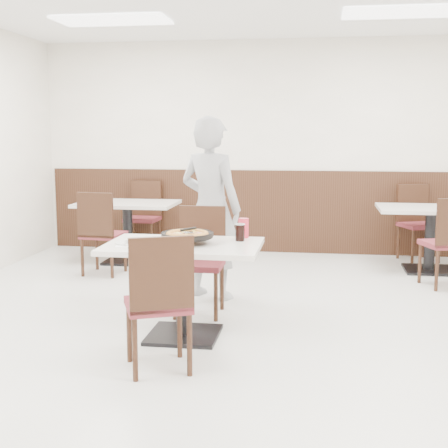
# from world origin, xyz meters

# --- Properties ---
(floor) EXTENTS (7.00, 7.00, 0.00)m
(floor) POSITION_xyz_m (0.00, 0.00, 0.00)
(floor) COLOR beige
(floor) RESTS_ON ground
(wall_back) EXTENTS (6.00, 0.04, 2.80)m
(wall_back) POSITION_xyz_m (0.00, 3.50, 1.40)
(wall_back) COLOR beige
(wall_back) RESTS_ON floor
(wall_front) EXTENTS (6.00, 0.04, 2.80)m
(wall_front) POSITION_xyz_m (0.00, -3.50, 1.40)
(wall_front) COLOR beige
(wall_front) RESTS_ON floor
(wainscot_back) EXTENTS (5.90, 0.03, 1.10)m
(wainscot_back) POSITION_xyz_m (0.00, 3.48, 0.55)
(wainscot_back) COLOR black
(wainscot_back) RESTS_ON floor
(fluo_panel_c) EXTENTS (1.20, 0.60, 0.02)m
(fluo_panel_c) POSITION_xyz_m (-1.50, 1.80, 2.78)
(fluo_panel_c) COLOR white
(fluo_panel_c) RESTS_ON ceiling
(fluo_panel_d) EXTENTS (1.20, 0.60, 0.02)m
(fluo_panel_d) POSITION_xyz_m (1.50, 1.80, 2.78)
(fluo_panel_d) COLOR white
(fluo_panel_d) RESTS_ON ceiling
(main_table) EXTENTS (1.25, 0.88, 0.75)m
(main_table) POSITION_xyz_m (-0.33, -0.14, 0.38)
(main_table) COLOR silver
(main_table) RESTS_ON floor
(chair_near) EXTENTS (0.55, 0.55, 0.95)m
(chair_near) POSITION_xyz_m (-0.36, -0.83, 0.47)
(chair_near) COLOR black
(chair_near) RESTS_ON floor
(chair_far) EXTENTS (0.42, 0.42, 0.95)m
(chair_far) POSITION_xyz_m (-0.33, 0.48, 0.47)
(chair_far) COLOR black
(chair_far) RESTS_ON floor
(trivet) EXTENTS (0.13, 0.13, 0.04)m
(trivet) POSITION_xyz_m (-0.34, -0.12, 0.77)
(trivet) COLOR black
(trivet) RESTS_ON main_table
(pizza_pan) EXTENTS (0.35, 0.35, 0.01)m
(pizza_pan) POSITION_xyz_m (-0.30, -0.13, 0.79)
(pizza_pan) COLOR black
(pizza_pan) RESTS_ON trivet
(pizza) EXTENTS (0.32, 0.32, 0.02)m
(pizza) POSITION_xyz_m (-0.30, -0.15, 0.81)
(pizza) COLOR gold
(pizza) RESTS_ON pizza_pan
(pizza_server) EXTENTS (0.09, 0.10, 0.00)m
(pizza_server) POSITION_xyz_m (-0.28, -0.16, 0.84)
(pizza_server) COLOR silver
(pizza_server) RESTS_ON pizza
(napkin) EXTENTS (0.17, 0.17, 0.00)m
(napkin) POSITION_xyz_m (-0.75, -0.31, 0.75)
(napkin) COLOR white
(napkin) RESTS_ON main_table
(side_plate) EXTENTS (0.21, 0.21, 0.01)m
(side_plate) POSITION_xyz_m (-0.75, -0.23, 0.76)
(side_plate) COLOR silver
(side_plate) RESTS_ON napkin
(fork) EXTENTS (0.04, 0.16, 0.00)m
(fork) POSITION_xyz_m (-0.74, -0.27, 0.77)
(fork) COLOR silver
(fork) RESTS_ON side_plate
(cola_glass) EXTENTS (0.08, 0.08, 0.13)m
(cola_glass) POSITION_xyz_m (0.09, 0.05, 0.81)
(cola_glass) COLOR black
(cola_glass) RESTS_ON main_table
(red_cup) EXTENTS (0.09, 0.09, 0.16)m
(red_cup) POSITION_xyz_m (0.10, 0.21, 0.83)
(red_cup) COLOR red
(red_cup) RESTS_ON main_table
(diner_person) EXTENTS (0.75, 0.63, 1.76)m
(diner_person) POSITION_xyz_m (-0.33, 1.08, 0.88)
(diner_person) COLOR #A3A4A8
(diner_person) RESTS_ON floor
(bg_table_left) EXTENTS (1.21, 0.81, 0.75)m
(bg_table_left) POSITION_xyz_m (-1.62, 2.56, 0.38)
(bg_table_left) COLOR silver
(bg_table_left) RESTS_ON floor
(bg_chair_left_near) EXTENTS (0.46, 0.46, 0.95)m
(bg_chair_left_near) POSITION_xyz_m (-1.70, 1.88, 0.47)
(bg_chair_left_near) COLOR black
(bg_chair_left_near) RESTS_ON floor
(bg_chair_left_far) EXTENTS (0.44, 0.44, 0.95)m
(bg_chair_left_far) POSITION_xyz_m (-1.62, 3.20, 0.47)
(bg_chair_left_far) COLOR black
(bg_chair_left_far) RESTS_ON floor
(bg_table_right) EXTENTS (1.29, 0.95, 0.75)m
(bg_table_right) POSITION_xyz_m (1.99, 2.58, 0.38)
(bg_table_right) COLOR silver
(bg_table_right) RESTS_ON floor
(bg_chair_right_near) EXTENTS (0.53, 0.53, 0.95)m
(bg_chair_right_near) POSITION_xyz_m (2.02, 1.86, 0.47)
(bg_chair_right_near) COLOR black
(bg_chair_right_near) RESTS_ON floor
(bg_chair_right_far) EXTENTS (0.54, 0.54, 0.95)m
(bg_chair_right_far) POSITION_xyz_m (1.96, 3.17, 0.47)
(bg_chair_right_far) COLOR black
(bg_chair_right_far) RESTS_ON floor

